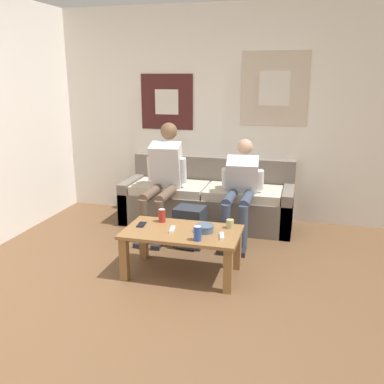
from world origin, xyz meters
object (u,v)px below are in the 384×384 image
(game_controller_near_left, at_px, (222,236))
(cell_phone, at_px, (141,224))
(person_seated_adult, at_px, (163,175))
(ceramic_bowl, at_px, (205,228))
(drink_can_red, at_px, (162,216))
(drink_can_blue, at_px, (197,233))
(person_seated_teen, at_px, (240,187))
(backpack, at_px, (190,228))
(pillar_candle, at_px, (230,224))
(couch, at_px, (207,201))
(game_controller_near_right, at_px, (172,230))
(coffee_table, at_px, (182,239))

(game_controller_near_left, relative_size, cell_phone, 1.04)
(person_seated_adult, xyz_separation_m, cell_phone, (0.12, -1.00, -0.23))
(ceramic_bowl, height_order, game_controller_near_left, ceramic_bowl)
(drink_can_red, distance_m, game_controller_near_left, 0.67)
(drink_can_blue, bearing_deg, person_seated_teen, 82.19)
(backpack, relative_size, pillar_candle, 4.59)
(couch, height_order, cell_phone, couch)
(person_seated_teen, bearing_deg, game_controller_near_right, -112.31)
(pillar_candle, relative_size, game_controller_near_left, 0.62)
(person_seated_teen, xyz_separation_m, ceramic_bowl, (-0.15, -1.02, -0.12))
(backpack, xyz_separation_m, drink_can_blue, (0.30, -0.84, 0.28))
(person_seated_teen, relative_size, drink_can_red, 8.54)
(ceramic_bowl, xyz_separation_m, game_controller_near_right, (-0.28, -0.04, -0.03))
(person_seated_teen, distance_m, game_controller_near_left, 1.12)
(person_seated_teen, distance_m, drink_can_blue, 1.24)
(ceramic_bowl, xyz_separation_m, cell_phone, (-0.60, 0.03, -0.03))
(drink_can_blue, bearing_deg, cell_phone, 158.74)
(backpack, height_order, drink_can_red, drink_can_red)
(person_seated_adult, distance_m, cell_phone, 1.03)
(couch, xyz_separation_m, game_controller_near_right, (0.01, -1.44, 0.16))
(coffee_table, distance_m, person_seated_teen, 1.12)
(game_controller_near_left, bearing_deg, cell_phone, 171.61)
(person_seated_adult, relative_size, backpack, 2.89)
(person_seated_adult, relative_size, game_controller_near_right, 8.27)
(person_seated_teen, height_order, cell_phone, person_seated_teen)
(person_seated_teen, xyz_separation_m, drink_can_blue, (-0.17, -1.23, -0.10))
(drink_can_blue, bearing_deg, couch, 99.90)
(person_seated_teen, bearing_deg, person_seated_adult, -179.92)
(person_seated_teen, relative_size, backpack, 2.51)
(ceramic_bowl, relative_size, drink_can_blue, 1.28)
(drink_can_blue, relative_size, drink_can_red, 1.00)
(pillar_candle, bearing_deg, game_controller_near_right, -157.35)
(coffee_table, xyz_separation_m, person_seated_adult, (-0.52, 1.04, 0.31))
(drink_can_blue, height_order, game_controller_near_right, drink_can_blue)
(pillar_candle, height_order, drink_can_blue, drink_can_blue)
(backpack, height_order, game_controller_near_right, game_controller_near_right)
(game_controller_near_left, bearing_deg, backpack, 123.62)
(person_seated_teen, bearing_deg, backpack, -139.98)
(ceramic_bowl, height_order, game_controller_near_right, ceramic_bowl)
(game_controller_near_left, bearing_deg, person_seated_teen, 90.80)
(drink_can_red, bearing_deg, drink_can_blue, -39.79)
(drink_can_blue, distance_m, cell_phone, 0.63)
(backpack, relative_size, cell_phone, 2.97)
(cell_phone, bearing_deg, pillar_candle, 9.30)
(coffee_table, relative_size, backpack, 2.44)
(couch, bearing_deg, person_seated_adult, -138.75)
(person_seated_teen, xyz_separation_m, backpack, (-0.46, -0.39, -0.37))
(person_seated_teen, height_order, ceramic_bowl, person_seated_teen)
(person_seated_adult, height_order, backpack, person_seated_adult)
(game_controller_near_left, bearing_deg, pillar_candle, 83.77)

